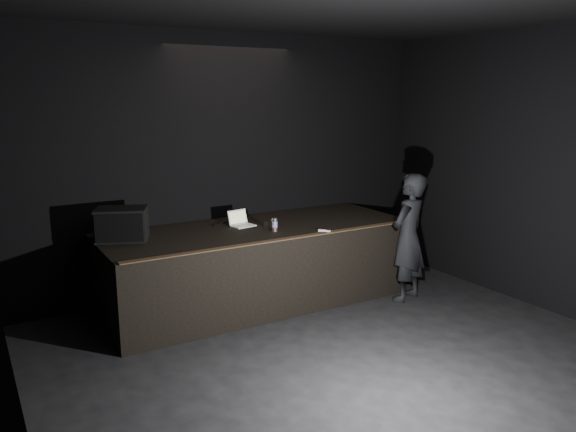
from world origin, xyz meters
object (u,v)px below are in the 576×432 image
Objects in this scene: stage_riser at (258,264)px; stage_monitor at (122,224)px; beer_can at (275,225)px; person at (408,238)px; laptop at (241,222)px.

stage_monitor is at bearing 172.36° from stage_riser.
person is (1.64, -0.65, -0.24)m from beer_can.
beer_can is at bearing 6.47° from stage_monitor.
stage_monitor is at bearing -38.93° from person.
person is at bearing -28.86° from stage_riser.
stage_riser is at bearing 105.49° from beer_can.
beer_can is (1.76, -0.53, -0.11)m from stage_monitor.
person is at bearing -41.65° from laptop.
stage_monitor reaches higher than laptop.
laptop reaches higher than stage_riser.
beer_can is 1.78m from person.
stage_monitor reaches higher than stage_riser.
stage_riser is 12.22× the size of laptop.
laptop is 0.55m from beer_can.
person is at bearing -21.55° from beer_can.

